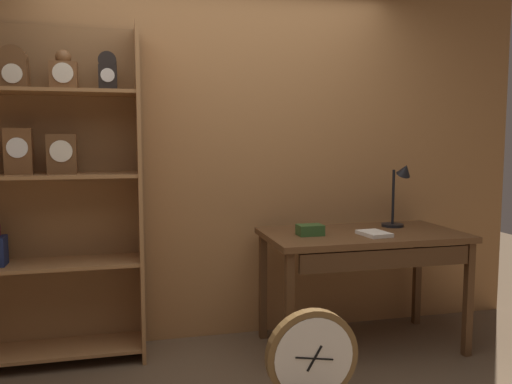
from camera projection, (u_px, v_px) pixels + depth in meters
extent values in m
cube|color=#9E6B3D|center=(219.00, 160.00, 3.76)|extent=(4.80, 0.05, 2.60)
cube|color=#9E6B3D|center=(140.00, 194.00, 3.41)|extent=(0.02, 0.37, 2.18)
cube|color=brown|center=(47.00, 194.00, 3.43)|extent=(1.23, 0.01, 2.18)
cube|color=#9E6B3D|center=(49.00, 350.00, 3.36)|extent=(1.18, 0.35, 0.02)
cube|color=#9E6B3D|center=(45.00, 265.00, 3.31)|extent=(1.18, 0.35, 0.02)
cube|color=#9E6B3D|center=(42.00, 176.00, 3.25)|extent=(1.18, 0.35, 0.02)
cube|color=#9E6B3D|center=(38.00, 91.00, 3.19)|extent=(1.18, 0.35, 0.02)
cube|color=brown|center=(14.00, 76.00, 3.17)|extent=(0.17, 0.10, 0.15)
cylinder|color=brown|center=(13.00, 59.00, 3.16)|extent=(0.17, 0.10, 0.17)
cylinder|color=silver|center=(12.00, 73.00, 3.11)|extent=(0.12, 0.01, 0.12)
cube|color=brown|center=(19.00, 151.00, 3.21)|extent=(0.16, 0.07, 0.29)
cylinder|color=white|center=(17.00, 148.00, 3.17)|extent=(0.12, 0.01, 0.12)
cube|color=brown|center=(64.00, 76.00, 3.24)|extent=(0.16, 0.10, 0.17)
sphere|color=brown|center=(63.00, 57.00, 3.22)|extent=(0.10, 0.10, 0.10)
cylinder|color=silver|center=(63.00, 73.00, 3.18)|extent=(0.12, 0.01, 0.12)
cube|color=brown|center=(62.00, 154.00, 3.24)|extent=(0.18, 0.08, 0.25)
cylinder|color=silver|center=(61.00, 151.00, 3.19)|extent=(0.13, 0.01, 0.13)
cube|color=black|center=(108.00, 78.00, 3.27)|extent=(0.11, 0.10, 0.16)
cylinder|color=black|center=(107.00, 61.00, 3.26)|extent=(0.11, 0.10, 0.11)
cylinder|color=silver|center=(108.00, 75.00, 3.21)|extent=(0.08, 0.01, 0.08)
cube|color=#19234C|center=(3.00, 251.00, 3.23)|extent=(0.03, 0.14, 0.18)
cube|color=brown|center=(362.00, 235.00, 3.57)|extent=(1.35, 0.73, 0.04)
cube|color=#50321B|center=(289.00, 315.00, 3.16)|extent=(0.05, 0.05, 0.77)
cube|color=#50321B|center=(468.00, 299.00, 3.46)|extent=(0.05, 0.05, 0.77)
cube|color=#50321B|center=(263.00, 286.00, 3.76)|extent=(0.05, 0.05, 0.77)
cube|color=#50321B|center=(417.00, 275.00, 4.06)|extent=(0.05, 0.05, 0.77)
cube|color=#472C18|center=(386.00, 259.00, 3.24)|extent=(1.15, 0.03, 0.12)
cylinder|color=black|center=(392.00, 225.00, 3.79)|extent=(0.16, 0.16, 0.02)
cylinder|color=black|center=(393.00, 197.00, 3.77)|extent=(0.02, 0.02, 0.40)
cone|color=black|center=(405.00, 170.00, 3.72)|extent=(0.11, 0.14, 0.12)
cube|color=#2D5123|center=(310.00, 230.00, 3.45)|extent=(0.17, 0.12, 0.07)
cube|color=silver|center=(374.00, 234.00, 3.44)|extent=(0.18, 0.24, 0.02)
cylinder|color=brown|center=(312.00, 356.00, 2.78)|extent=(0.51, 0.06, 0.51)
cylinder|color=silver|center=(314.00, 358.00, 2.75)|extent=(0.44, 0.01, 0.44)
cube|color=black|center=(314.00, 359.00, 2.74)|extent=(0.09, 0.01, 0.14)
cube|color=black|center=(315.00, 359.00, 2.74)|extent=(0.21, 0.01, 0.04)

